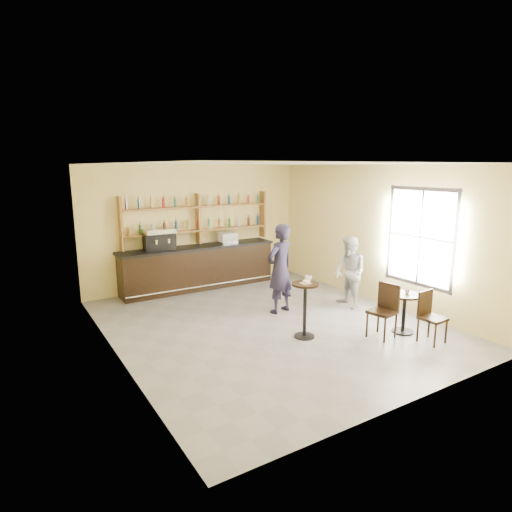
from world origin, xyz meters
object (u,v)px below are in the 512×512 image
patron_second (350,272)px  cafe_table (404,313)px  man_main (280,269)px  pastry_case (227,238)px  pedestal_table (305,310)px  chair_west (382,311)px  espresso_machine (159,240)px  bar_counter (199,267)px  chair_south (433,318)px

patron_second → cafe_table: bearing=2.9°
man_main → pastry_case: bearing=-106.7°
pedestal_table → chair_west: bearing=-32.0°
espresso_machine → pedestal_table: size_ratio=0.70×
cafe_table → patron_second: bearing=84.2°
chair_west → bar_counter: bearing=-172.7°
pastry_case → chair_west: bearing=-76.4°
chair_south → man_main: bearing=112.7°
man_main → cafe_table: man_main is taller
pedestal_table → man_main: size_ratio=0.54×
espresso_machine → bar_counter: bearing=6.8°
pastry_case → patron_second: patron_second is taller
cafe_table → chair_south: 0.61m
patron_second → chair_south: bearing=5.6°
chair_west → patron_second: size_ratio=0.62×
espresso_machine → chair_south: size_ratio=0.78×
patron_second → man_main: bearing=-101.1°
pedestal_table → chair_west: (1.22, -0.76, -0.02)m
patron_second → bar_counter: bearing=-136.2°
bar_counter → pastry_case: size_ratio=8.93×
man_main → chair_south: 3.20m
pastry_case → pedestal_table: 4.18m
man_main → patron_second: (1.53, -0.55, -0.17)m
chair_west → patron_second: patron_second is taller
bar_counter → cafe_table: bearing=-66.9°
espresso_machine → chair_south: 6.41m
chair_west → chair_south: chair_west is taller
espresso_machine → man_main: size_ratio=0.37×
pedestal_table → cafe_table: bearing=-24.6°
bar_counter → chair_south: (2.14, -5.49, -0.09)m
cafe_table → patron_second: size_ratio=0.47×
bar_counter → cafe_table: bar_counter is taller
pedestal_table → man_main: bearing=73.7°
cafe_table → chair_south: chair_south is taller
pastry_case → cafe_table: pastry_case is taller
pastry_case → pedestal_table: size_ratio=0.44×
espresso_machine → pedestal_table: bearing=-65.0°
bar_counter → chair_west: (1.54, -4.84, -0.05)m
bar_counter → patron_second: size_ratio=2.56×
bar_counter → chair_south: size_ratio=4.42×
man_main → chair_west: man_main is taller
espresso_machine → cafe_table: bearing=-50.7°
pastry_case → man_main: size_ratio=0.24×
pedestal_table → chair_west: pedestal_table is taller
bar_counter → patron_second: 3.93m
chair_west → man_main: bearing=-170.1°
pastry_case → man_main: man_main is taller
pedestal_table → pastry_case: bearing=82.5°
pastry_case → chair_south: pastry_case is taller
bar_counter → pedestal_table: bar_counter is taller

